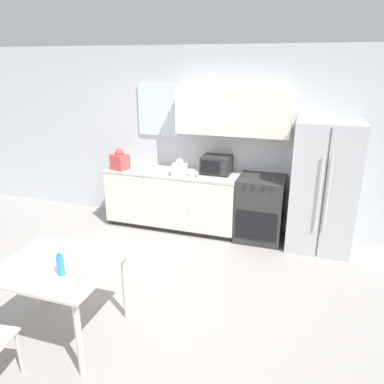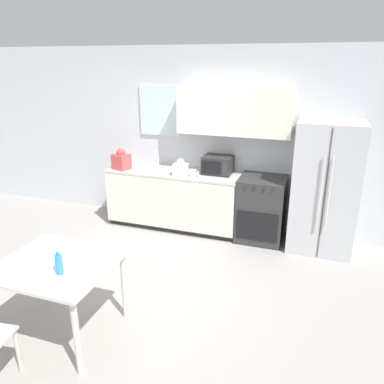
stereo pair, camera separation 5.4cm
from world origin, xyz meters
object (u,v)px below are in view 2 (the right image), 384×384
(oven_range, at_px, (261,209))
(refrigerator, at_px, (325,188))
(coffee_mug, at_px, (194,173))
(dining_table, at_px, (58,273))
(microwave, at_px, (218,165))
(drink_bottle, at_px, (59,264))

(oven_range, xyz_separation_m, refrigerator, (0.82, -0.02, 0.42))
(oven_range, relative_size, coffee_mug, 7.41)
(coffee_mug, distance_m, dining_table, 2.54)
(microwave, height_order, coffee_mug, microwave)
(dining_table, bearing_deg, refrigerator, 49.04)
(refrigerator, relative_size, microwave, 4.17)
(refrigerator, xyz_separation_m, drink_bottle, (-2.12, -2.75, -0.03))
(coffee_mug, bearing_deg, drink_bottle, -97.13)
(microwave, bearing_deg, drink_bottle, -101.94)
(oven_range, distance_m, drink_bottle, 3.08)
(dining_table, distance_m, drink_bottle, 0.28)
(dining_table, relative_size, drink_bottle, 4.36)
(dining_table, bearing_deg, drink_bottle, -42.39)
(refrigerator, bearing_deg, oven_range, 178.48)
(oven_range, xyz_separation_m, microwave, (-0.69, 0.11, 0.57))
(coffee_mug, distance_m, drink_bottle, 2.64)
(microwave, height_order, drink_bottle, microwave)
(microwave, bearing_deg, dining_table, -105.37)
(oven_range, distance_m, refrigerator, 0.92)
(microwave, relative_size, dining_table, 0.42)
(refrigerator, xyz_separation_m, microwave, (-1.51, 0.13, 0.15))
(oven_range, relative_size, dining_table, 0.91)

